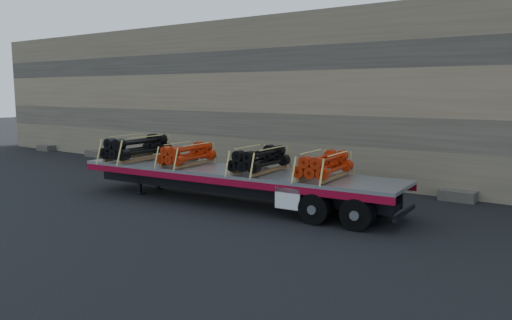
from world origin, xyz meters
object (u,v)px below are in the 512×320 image
Objects in this scene: bundle_midrear at (260,160)px; bundle_rear at (324,166)px; bundle_midfront at (187,155)px; trailer at (232,186)px; bundle_front at (137,148)px.

bundle_rear is (2.24, 0.17, -0.01)m from bundle_midrear.
bundle_midfront is 0.97× the size of bundle_rear.
bundle_front is at bearing 180.00° from trailer.
bundle_midfront is 2.98m from bundle_midrear.
bundle_rear is at bearing 0.00° from trailer.
bundle_midfront is at bearing 0.00° from bundle_front.
bundle_front is at bearing -180.00° from bundle_midfront.
trailer is 1.46m from bundle_midrear.
bundle_front reaches higher than bundle_midfront.
bundle_midfront is (2.42, 0.19, -0.08)m from bundle_front.
trailer is 5.34× the size of bundle_midrear.
bundle_front is 1.19× the size of bundle_rear.
bundle_front reaches higher than bundle_midrear.
bundle_midrear is 1.03× the size of bundle_rear.
trailer is 2.11m from bundle_midfront.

